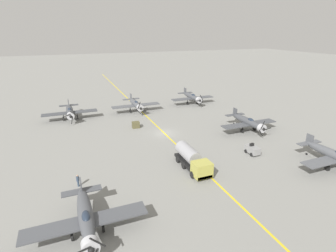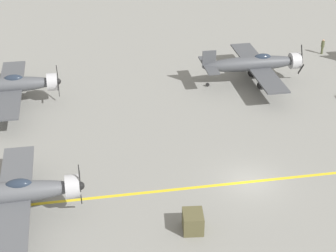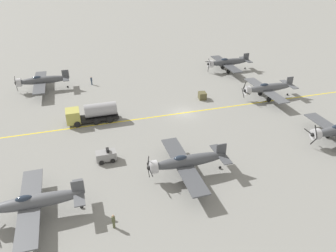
{
  "view_description": "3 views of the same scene",
  "coord_description": "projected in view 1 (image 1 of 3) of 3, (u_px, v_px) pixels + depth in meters",
  "views": [
    {
      "loc": [
        17.44,
        45.42,
        19.32
      ],
      "look_at": [
        -0.19,
        1.58,
        2.02
      ],
      "focal_mm": 28.0,
      "sensor_mm": 36.0,
      "label": 1
    },
    {
      "loc": [
        31.43,
        -11.49,
        23.04
      ],
      "look_at": [
        -4.34,
        -5.19,
        2.68
      ],
      "focal_mm": 60.0,
      "sensor_mm": 36.0,
      "label": 2
    },
    {
      "loc": [
        -46.14,
        16.63,
        24.63
      ],
      "look_at": [
        -6.24,
        4.59,
        1.54
      ],
      "focal_mm": 35.0,
      "sensor_mm": 36.0,
      "label": 3
    }
  ],
  "objects": [
    {
      "name": "ground_plane",
      "position": [
        164.0,
        133.0,
        52.32
      ],
      "size": [
        400.0,
        400.0,
        0.0
      ],
      "primitive_type": "plane",
      "color": "gray"
    },
    {
      "name": "taxiway_stripe",
      "position": [
        164.0,
        133.0,
        52.32
      ],
      "size": [
        0.3,
        160.0,
        0.01
      ],
      "primitive_type": "cube",
      "color": "yellow",
      "rests_on": "ground"
    },
    {
      "name": "airplane_far_right",
      "position": [
        86.0,
        217.0,
        25.82
      ],
      "size": [
        12.0,
        9.98,
        3.65
      ],
      "rotation": [
        0.0,
        0.0,
        0.3
      ],
      "color": "#4A4C51",
      "rests_on": "ground"
    },
    {
      "name": "airplane_far_left",
      "position": [
        335.0,
        155.0,
        38.5
      ],
      "size": [
        12.0,
        9.98,
        3.8
      ],
      "rotation": [
        0.0,
        0.0,
        0.13
      ],
      "color": "#55575C",
      "rests_on": "ground"
    },
    {
      "name": "airplane_near_left",
      "position": [
        192.0,
        97.0,
        72.46
      ],
      "size": [
        12.0,
        9.98,
        3.65
      ],
      "rotation": [
        0.0,
        0.0,
        0.0
      ],
      "color": "#4B4D52",
      "rests_on": "ground"
    },
    {
      "name": "airplane_near_center",
      "position": [
        136.0,
        104.0,
        65.51
      ],
      "size": [
        12.0,
        9.98,
        3.7
      ],
      "rotation": [
        0.0,
        0.0,
        -0.16
      ],
      "color": "#52555A",
      "rests_on": "ground"
    },
    {
      "name": "airplane_near_right",
      "position": [
        70.0,
        111.0,
        59.71
      ],
      "size": [
        12.0,
        9.98,
        3.65
      ],
      "rotation": [
        0.0,
        0.0,
        -0.18
      ],
      "color": "#424449",
      "rests_on": "ground"
    },
    {
      "name": "airplane_mid_left",
      "position": [
        248.0,
        122.0,
        52.65
      ],
      "size": [
        12.0,
        9.98,
        3.69
      ],
      "rotation": [
        0.0,
        0.0,
        -0.2
      ],
      "color": "#474A4F",
      "rests_on": "ground"
    },
    {
      "name": "fuel_tanker",
      "position": [
        192.0,
        159.0,
        38.45
      ],
      "size": [
        2.67,
        8.0,
        2.98
      ],
      "color": "black",
      "rests_on": "ground"
    },
    {
      "name": "tow_tractor",
      "position": [
        252.0,
        149.0,
        43.29
      ],
      "size": [
        1.57,
        2.6,
        1.79
      ],
      "color": "gray",
      "rests_on": "ground"
    },
    {
      "name": "ground_crew_walking",
      "position": [
        78.0,
        180.0,
        34.17
      ],
      "size": [
        0.37,
        0.37,
        1.7
      ],
      "color": "#334256",
      "rests_on": "ground"
    },
    {
      "name": "ground_crew_inspecting",
      "position": [
        309.0,
        140.0,
        46.69
      ],
      "size": [
        0.36,
        0.36,
        1.67
      ],
      "color": "#515638",
      "rests_on": "ground"
    },
    {
      "name": "supply_crate_by_tanker",
      "position": [
        136.0,
        125.0,
        55.04
      ],
      "size": [
        1.66,
        1.44,
        1.27
      ],
      "primitive_type": "cube",
      "rotation": [
        0.0,
        0.0,
        -0.11
      ],
      "color": "brown",
      "rests_on": "ground"
    }
  ]
}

